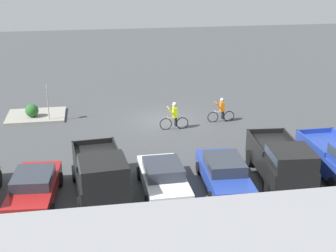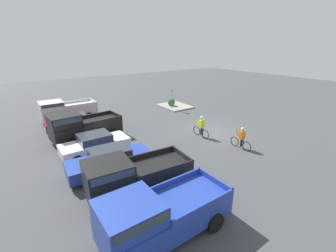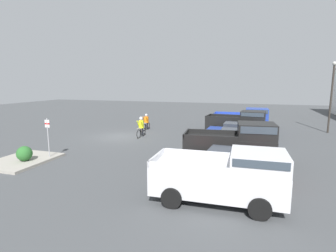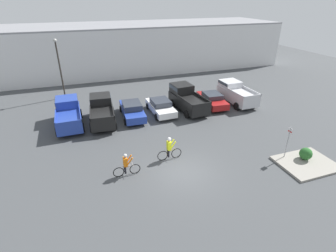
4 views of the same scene
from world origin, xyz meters
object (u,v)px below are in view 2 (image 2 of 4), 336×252
(pickup_truck_0, at_px, (158,215))
(sedan_1, at_px, (95,144))
(shrub, at_px, (171,102))
(cyclist_0, at_px, (201,126))
(cyclist_1, at_px, (241,138))
(sedan_0, at_px, (110,160))
(sedan_2, at_px, (74,122))
(pickup_truck_1, at_px, (132,176))
(pickup_truck_3, at_px, (66,110))
(pickup_truck_2, at_px, (81,126))
(fire_lane_sign, at_px, (172,97))

(pickup_truck_0, bearing_deg, sedan_1, -2.47)
(sedan_1, relative_size, shrub, 5.25)
(sedan_1, distance_m, shrub, 13.12)
(cyclist_0, bearing_deg, cyclist_1, -165.26)
(sedan_0, relative_size, sedan_2, 1.06)
(pickup_truck_1, distance_m, cyclist_1, 8.68)
(pickup_truck_3, bearing_deg, pickup_truck_2, 179.12)
(cyclist_0, height_order, fire_lane_sign, fire_lane_sign)
(pickup_truck_0, height_order, pickup_truck_3, pickup_truck_0)
(sedan_0, height_order, sedan_2, sedan_0)
(cyclist_0, distance_m, cyclist_1, 3.30)
(sedan_2, xyz_separation_m, fire_lane_sign, (0.13, -10.51, 0.79))
(pickup_truck_0, height_order, shrub, pickup_truck_0)
(cyclist_1, bearing_deg, sedan_2, 39.05)
(pickup_truck_0, relative_size, fire_lane_sign, 2.06)
(pickup_truck_1, bearing_deg, shrub, -42.03)
(pickup_truck_1, distance_m, shrub, 16.72)
(sedan_2, bearing_deg, pickup_truck_3, 0.87)
(pickup_truck_3, bearing_deg, pickup_truck_1, -179.69)
(shrub, bearing_deg, sedan_2, 96.33)
(cyclist_1, bearing_deg, fire_lane_sign, -9.53)
(cyclist_0, relative_size, cyclist_1, 1.01)
(pickup_truck_1, height_order, pickup_truck_2, pickup_truck_2)
(sedan_1, height_order, pickup_truck_2, pickup_truck_2)
(sedan_0, distance_m, fire_lane_sign, 13.56)
(pickup_truck_1, height_order, fire_lane_sign, fire_lane_sign)
(sedan_0, bearing_deg, pickup_truck_1, -179.24)
(fire_lane_sign, bearing_deg, cyclist_0, 160.82)
(pickup_truck_3, relative_size, shrub, 5.84)
(sedan_2, bearing_deg, cyclist_0, -133.76)
(cyclist_0, relative_size, shrub, 2.10)
(sedan_2, distance_m, cyclist_1, 13.79)
(pickup_truck_0, height_order, sedan_0, pickup_truck_0)
(pickup_truck_1, relative_size, shrub, 6.04)
(pickup_truck_1, height_order, cyclist_0, pickup_truck_1)
(sedan_0, height_order, pickup_truck_3, pickup_truck_3)
(sedan_0, xyz_separation_m, shrub, (9.64, -11.23, -0.14))
(pickup_truck_1, relative_size, cyclist_0, 2.88)
(sedan_2, relative_size, shrub, 5.39)
(sedan_1, relative_size, fire_lane_sign, 1.80)
(sedan_0, relative_size, cyclist_0, 2.72)
(sedan_2, height_order, shrub, sedan_2)
(pickup_truck_2, bearing_deg, sedan_2, -2.61)
(cyclist_1, bearing_deg, pickup_truck_3, 32.89)
(sedan_0, height_order, shrub, sedan_0)
(sedan_2, xyz_separation_m, pickup_truck_3, (2.79, 0.04, 0.38))
(cyclist_0, xyz_separation_m, cyclist_1, (-3.19, -0.84, -0.10))
(sedan_2, bearing_deg, shrub, -83.67)
(pickup_truck_2, distance_m, cyclist_1, 11.83)
(pickup_truck_1, xyz_separation_m, cyclist_1, (0.46, -8.66, -0.32))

